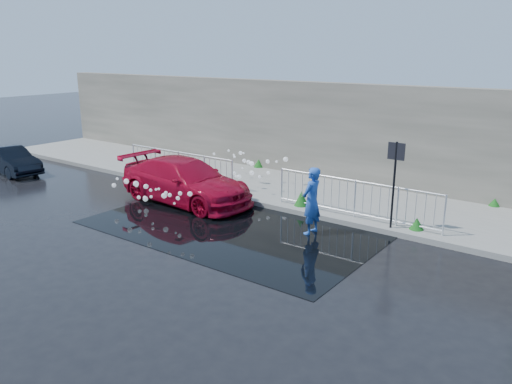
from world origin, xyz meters
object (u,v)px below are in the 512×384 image
(red_car, at_px, (185,181))
(dark_car, at_px, (11,161))
(sign_post, at_px, (395,171))
(person, at_px, (312,201))

(red_car, height_order, dark_car, red_car)
(sign_post, relative_size, dark_car, 0.77)
(sign_post, relative_size, red_car, 0.52)
(red_car, xyz_separation_m, person, (4.77, -0.12, 0.21))
(red_car, bearing_deg, dark_car, 101.21)
(sign_post, xyz_separation_m, dark_car, (-14.84, -2.53, -1.19))
(sign_post, xyz_separation_m, red_car, (-6.49, -1.18, -1.02))
(sign_post, height_order, red_car, sign_post)
(dark_car, bearing_deg, sign_post, -76.19)
(person, bearing_deg, dark_car, -82.93)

